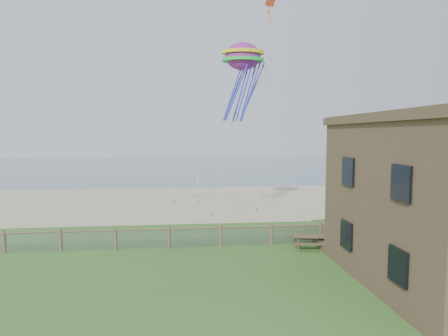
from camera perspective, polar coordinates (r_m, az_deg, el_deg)
The scene contains 8 objects.
ground at distance 18.07m, azimuth 1.53°, elevation -16.30°, with size 160.00×160.00×0.00m, color #325F20.
sand_beach at distance 39.31m, azimuth -2.78°, elevation -4.71°, with size 72.00×20.00×0.02m, color tan.
ocean at distance 82.99m, azimuth -4.58°, elevation 0.30°, with size 160.00×68.00×0.02m, color slate.
chainlink_fence at distance 23.58m, azimuth -0.45°, elevation -9.82°, with size 36.20×0.20×1.25m, color brown, non-canonical shape.
motel_deck at distance 27.26m, azimuth 28.51°, elevation -9.05°, with size 15.00×2.00×0.50m, color brown.
picnic_table at distance 23.70m, azimuth 12.24°, elevation -10.21°, with size 1.93×1.46×0.81m, color brown, non-canonical shape.
octopus_kite at distance 29.32m, azimuth 2.71°, elevation 12.57°, with size 3.02×2.13×6.21m, color red, non-canonical shape.
kite_red at distance 31.05m, azimuth 6.71°, elevation 22.08°, with size 0.97×0.70×1.80m, color #DE4C27, non-canonical shape.
Camera 1 is at (-2.27, -16.70, 6.51)m, focal length 32.00 mm.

